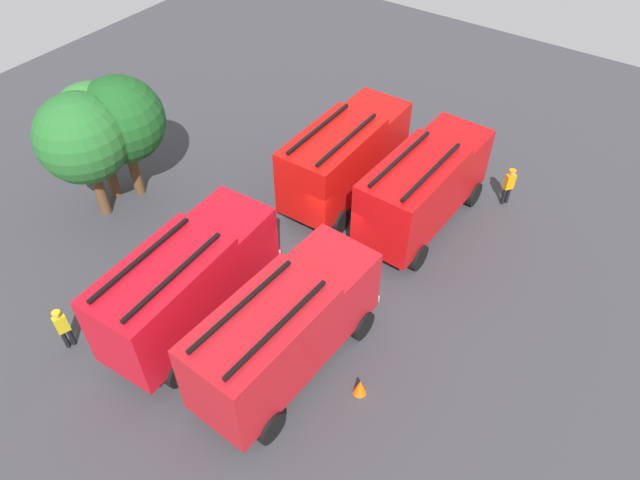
{
  "coord_description": "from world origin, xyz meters",
  "views": [
    {
      "loc": [
        -13.17,
        -9.21,
        16.88
      ],
      "look_at": [
        0.0,
        0.0,
        1.4
      ],
      "focal_mm": 32.49,
      "sensor_mm": 36.0,
      "label": 1
    }
  ],
  "objects_px": {
    "fire_truck_0": "(286,328)",
    "fire_truck_2": "(188,281)",
    "firefighter_1": "(397,126)",
    "firefighter_3": "(63,327)",
    "fire_truck_1": "(424,185)",
    "tree_0": "(82,139)",
    "traffic_cone_0": "(360,387)",
    "firefighter_0": "(315,146)",
    "tree_1": "(95,125)",
    "firefighter_4": "(509,185)",
    "fire_truck_3": "(346,155)",
    "tree_2": "(121,120)",
    "firefighter_2": "(250,226)"
  },
  "relations": [
    {
      "from": "fire_truck_3",
      "to": "traffic_cone_0",
      "type": "xyz_separation_m",
      "value": [
        -8.37,
        -6.09,
        -1.82
      ]
    },
    {
      "from": "fire_truck_1",
      "to": "tree_2",
      "type": "distance_m",
      "value": 12.81
    },
    {
      "from": "firefighter_2",
      "to": "tree_1",
      "type": "bearing_deg",
      "value": 53.14
    },
    {
      "from": "fire_truck_2",
      "to": "firefighter_1",
      "type": "bearing_deg",
      "value": -4.12
    },
    {
      "from": "fire_truck_0",
      "to": "firefighter_1",
      "type": "relative_size",
      "value": 4.24
    },
    {
      "from": "fire_truck_1",
      "to": "firefighter_0",
      "type": "bearing_deg",
      "value": 81.47
    },
    {
      "from": "fire_truck_2",
      "to": "fire_truck_0",
      "type": "bearing_deg",
      "value": -88.26
    },
    {
      "from": "firefighter_2",
      "to": "tree_1",
      "type": "height_order",
      "value": "tree_1"
    },
    {
      "from": "firefighter_0",
      "to": "traffic_cone_0",
      "type": "relative_size",
      "value": 2.56
    },
    {
      "from": "fire_truck_2",
      "to": "firefighter_4",
      "type": "relative_size",
      "value": 4.01
    },
    {
      "from": "firefighter_3",
      "to": "fire_truck_1",
      "type": "bearing_deg",
      "value": 79.57
    },
    {
      "from": "fire_truck_2",
      "to": "fire_truck_3",
      "type": "distance_m",
      "value": 9.26
    },
    {
      "from": "firefighter_4",
      "to": "tree_2",
      "type": "relative_size",
      "value": 0.32
    },
    {
      "from": "tree_2",
      "to": "traffic_cone_0",
      "type": "height_order",
      "value": "tree_2"
    },
    {
      "from": "firefighter_1",
      "to": "traffic_cone_0",
      "type": "bearing_deg",
      "value": -153.98
    },
    {
      "from": "fire_truck_0",
      "to": "firefighter_1",
      "type": "bearing_deg",
      "value": 17.45
    },
    {
      "from": "firefighter_1",
      "to": "tree_1",
      "type": "relative_size",
      "value": 0.31
    },
    {
      "from": "firefighter_4",
      "to": "traffic_cone_0",
      "type": "height_order",
      "value": "firefighter_4"
    },
    {
      "from": "fire_truck_1",
      "to": "firefighter_0",
      "type": "relative_size",
      "value": 4.33
    },
    {
      "from": "tree_0",
      "to": "traffic_cone_0",
      "type": "height_order",
      "value": "tree_0"
    },
    {
      "from": "tree_0",
      "to": "tree_2",
      "type": "height_order",
      "value": "tree_0"
    },
    {
      "from": "firefighter_0",
      "to": "traffic_cone_0",
      "type": "height_order",
      "value": "firefighter_0"
    },
    {
      "from": "tree_0",
      "to": "tree_2",
      "type": "bearing_deg",
      "value": -5.66
    },
    {
      "from": "firefighter_4",
      "to": "tree_2",
      "type": "distance_m",
      "value": 16.81
    },
    {
      "from": "fire_truck_1",
      "to": "firefighter_2",
      "type": "relative_size",
      "value": 4.02
    },
    {
      "from": "firefighter_1",
      "to": "tree_0",
      "type": "bearing_deg",
      "value": 148.05
    },
    {
      "from": "firefighter_1",
      "to": "fire_truck_1",
      "type": "bearing_deg",
      "value": -140.31
    },
    {
      "from": "fire_truck_0",
      "to": "firefighter_4",
      "type": "bearing_deg",
      "value": -9.54
    },
    {
      "from": "tree_1",
      "to": "fire_truck_1",
      "type": "bearing_deg",
      "value": -63.73
    },
    {
      "from": "fire_truck_1",
      "to": "firefighter_1",
      "type": "relative_size",
      "value": 4.22
    },
    {
      "from": "firefighter_0",
      "to": "fire_truck_1",
      "type": "bearing_deg",
      "value": -166.77
    },
    {
      "from": "firefighter_1",
      "to": "firefighter_4",
      "type": "distance_m",
      "value": 6.5
    },
    {
      "from": "tree_0",
      "to": "firefighter_0",
      "type": "bearing_deg",
      "value": -32.87
    },
    {
      "from": "firefighter_0",
      "to": "firefighter_4",
      "type": "distance_m",
      "value": 9.1
    },
    {
      "from": "firefighter_3",
      "to": "tree_2",
      "type": "distance_m",
      "value": 9.0
    },
    {
      "from": "fire_truck_0",
      "to": "firefighter_2",
      "type": "distance_m",
      "value": 6.37
    },
    {
      "from": "fire_truck_3",
      "to": "firefighter_1",
      "type": "xyz_separation_m",
      "value": [
        4.91,
        0.09,
        -1.19
      ]
    },
    {
      "from": "fire_truck_3",
      "to": "firefighter_3",
      "type": "relative_size",
      "value": 3.97
    },
    {
      "from": "tree_0",
      "to": "traffic_cone_0",
      "type": "distance_m",
      "value": 14.49
    },
    {
      "from": "fire_truck_3",
      "to": "tree_1",
      "type": "distance_m",
      "value": 10.56
    },
    {
      "from": "fire_truck_3",
      "to": "firefighter_4",
      "type": "distance_m",
      "value": 7.3
    },
    {
      "from": "fire_truck_0",
      "to": "fire_truck_1",
      "type": "relative_size",
      "value": 1.0
    },
    {
      "from": "tree_0",
      "to": "firefighter_3",
      "type": "bearing_deg",
      "value": -139.82
    },
    {
      "from": "firefighter_1",
      "to": "tree_1",
      "type": "xyz_separation_m",
      "value": [
        -10.93,
        8.45,
        2.72
      ]
    },
    {
      "from": "firefighter_0",
      "to": "tree_0",
      "type": "distance_m",
      "value": 10.35
    },
    {
      "from": "tree_1",
      "to": "tree_2",
      "type": "height_order",
      "value": "tree_2"
    },
    {
      "from": "fire_truck_0",
      "to": "fire_truck_2",
      "type": "xyz_separation_m",
      "value": [
        -0.32,
        3.95,
        0.0
      ]
    },
    {
      "from": "firefighter_1",
      "to": "tree_0",
      "type": "relative_size",
      "value": 0.3
    },
    {
      "from": "fire_truck_2",
      "to": "fire_truck_3",
      "type": "xyz_separation_m",
      "value": [
        9.25,
        -0.39,
        0.0
      ]
    },
    {
      "from": "tree_1",
      "to": "firefighter_1",
      "type": "bearing_deg",
      "value": -37.69
    }
  ]
}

